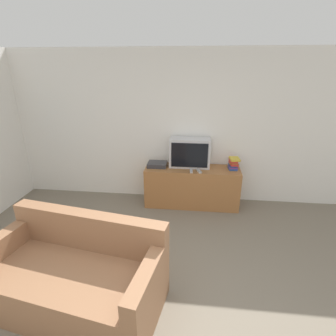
% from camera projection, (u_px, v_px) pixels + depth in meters
% --- Properties ---
extents(wall_back, '(9.00, 0.06, 2.60)m').
position_uv_depth(wall_back, '(184.00, 129.00, 4.53)').
color(wall_back, white).
rests_on(wall_back, ground_plane).
extents(tv_stand, '(1.60, 0.49, 0.69)m').
position_uv_depth(tv_stand, '(192.00, 186.00, 4.58)').
color(tv_stand, '#9E6638').
rests_on(tv_stand, ground_plane).
extents(television, '(0.68, 0.31, 0.49)m').
position_uv_depth(television, '(190.00, 153.00, 4.46)').
color(television, silver).
rests_on(television, tv_stand).
extents(couch, '(1.87, 1.16, 0.88)m').
position_uv_depth(couch, '(76.00, 278.00, 2.65)').
color(couch, '#8C6042').
rests_on(couch, ground_plane).
extents(book_stack, '(0.18, 0.23, 0.20)m').
position_uv_depth(book_stack, '(233.00, 163.00, 4.38)').
color(book_stack, '#23478E').
rests_on(book_stack, tv_stand).
extents(remote_on_stand, '(0.05, 0.15, 0.02)m').
position_uv_depth(remote_on_stand, '(191.00, 171.00, 4.31)').
color(remote_on_stand, '#B7B7B7').
rests_on(remote_on_stand, tv_stand).
extents(remote_secondary, '(0.09, 0.16, 0.02)m').
position_uv_depth(remote_secondary, '(199.00, 171.00, 4.30)').
color(remote_secondary, '#B7B7B7').
rests_on(remote_secondary, tv_stand).
extents(set_top_box, '(0.32, 0.26, 0.07)m').
position_uv_depth(set_top_box, '(157.00, 164.00, 4.52)').
color(set_top_box, '#333338').
rests_on(set_top_box, tv_stand).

